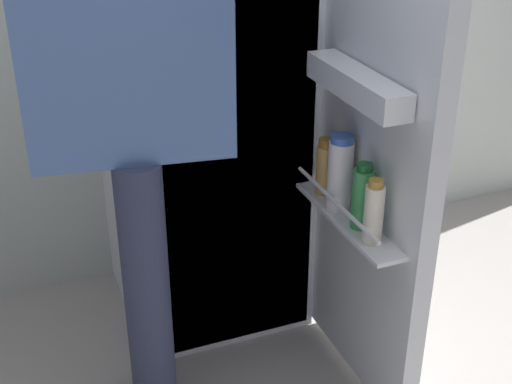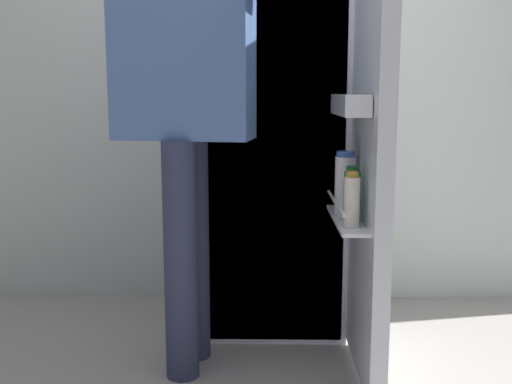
{
  "view_description": "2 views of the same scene",
  "coord_description": "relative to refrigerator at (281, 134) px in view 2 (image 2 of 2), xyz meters",
  "views": [
    {
      "loc": [
        -0.63,
        -1.56,
        1.57
      ],
      "look_at": [
        -0.03,
        -0.04,
        0.73
      ],
      "focal_mm": 49.84,
      "sensor_mm": 36.0,
      "label": 1
    },
    {
      "loc": [
        -0.03,
        -2.12,
        1.03
      ],
      "look_at": [
        -0.07,
        -0.06,
        0.69
      ],
      "focal_mm": 42.82,
      "sensor_mm": 36.0,
      "label": 2
    }
  ],
  "objects": [
    {
      "name": "ground_plane",
      "position": [
        -0.03,
        -0.49,
        -0.84
      ],
      "size": [
        5.92,
        5.92,
        0.0
      ],
      "primitive_type": "plane",
      "color": "gray"
    },
    {
      "name": "kitchen_wall",
      "position": [
        -0.03,
        0.4,
        0.38
      ],
      "size": [
        4.4,
        0.1,
        2.45
      ],
      "primitive_type": "cube",
      "color": "beige",
      "rests_on": "ground_plane"
    },
    {
      "name": "refrigerator",
      "position": [
        0.0,
        0.0,
        0.0
      ],
      "size": [
        0.65,
        1.16,
        1.69
      ],
      "color": "silver",
      "rests_on": "ground_plane"
    },
    {
      "name": "person",
      "position": [
        -0.34,
        -0.44,
        0.2
      ],
      "size": [
        0.58,
        0.85,
        1.72
      ],
      "color": "#2D334C",
      "rests_on": "ground_plane"
    }
  ]
}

